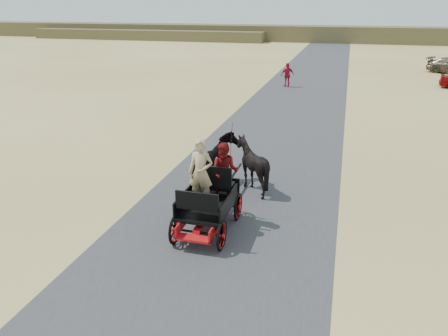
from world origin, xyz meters
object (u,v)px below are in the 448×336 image
(horse_right, at_px, (252,165))
(carriage, at_px, (208,217))
(horse_left, at_px, (219,162))
(pedestrian, at_px, (287,75))

(horse_right, bearing_deg, carriage, 79.61)
(horse_right, bearing_deg, horse_left, 0.00)
(carriage, height_order, horse_left, horse_left)
(horse_left, bearing_deg, pedestrian, -88.95)
(carriage, relative_size, horse_left, 1.20)
(carriage, bearing_deg, pedestrian, 92.33)
(carriage, relative_size, pedestrian, 1.39)
(carriage, distance_m, pedestrian, 22.17)
(carriage, xyz_separation_m, pedestrian, (-0.90, 22.15, 0.50))
(carriage, distance_m, horse_left, 3.09)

